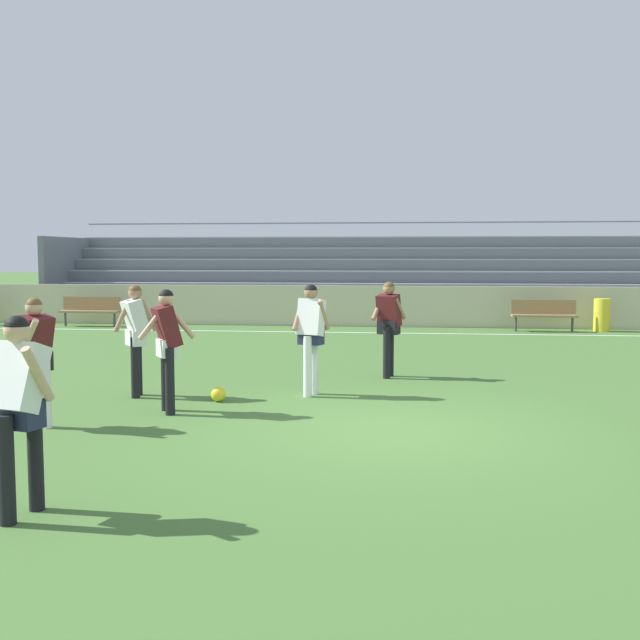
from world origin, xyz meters
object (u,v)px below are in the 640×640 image
object	(u,v)px
bench_far_left	(544,312)
trash_bin	(602,315)
bleacher_stand	(463,275)
player_dark_trailing_run	(167,339)
player_white_wide_left	(19,398)
player_dark_wide_right	(389,320)
player_white_pressing_high	(311,329)
player_white_on_ball	(136,330)
player_dark_dropping_back	(35,351)
soccer_ball	(218,394)
bench_near_bin	(91,308)

from	to	relation	value
bench_far_left	trash_bin	xyz separation A→B (m)	(1.65, 0.22, -0.08)
bleacher_stand	player_dark_trailing_run	size ratio (longest dim) A/B	16.32
bench_far_left	player_white_wide_left	bearing A→B (deg)	-113.51
trash_bin	player_dark_wide_right	xyz separation A→B (m)	(-5.82, -8.79, 0.55)
player_white_pressing_high	player_white_on_ball	bearing A→B (deg)	-171.41
trash_bin	player_white_pressing_high	world-z (taller)	player_white_pressing_high
player_dark_wide_right	player_dark_trailing_run	bearing A→B (deg)	-131.21
trash_bin	player_dark_dropping_back	bearing A→B (deg)	-127.48
player_white_on_ball	player_dark_wide_right	size ratio (longest dim) A/B	1.01
bench_far_left	player_white_pressing_high	xyz separation A→B (m)	(-5.32, -10.44, 0.49)
bench_far_left	player_white_pressing_high	distance (m)	11.73
bleacher_stand	player_dark_dropping_back	distance (m)	17.77
player_white_pressing_high	soccer_ball	world-z (taller)	player_white_pressing_high
player_dark_wide_right	bleacher_stand	bearing A→B (deg)	79.92
player_white_on_ball	player_white_wide_left	bearing A→B (deg)	-79.58
player_white_wide_left	player_dark_dropping_back	xyz separation A→B (m)	(-1.47, 3.11, -0.03)
player_dark_dropping_back	soccer_ball	world-z (taller)	player_dark_dropping_back
soccer_ball	player_dark_dropping_back	bearing A→B (deg)	-134.45
bleacher_stand	player_white_pressing_high	xyz separation A→B (m)	(-3.30, -14.01, -0.46)
bench_far_left	bleacher_stand	bearing A→B (deg)	119.43
bench_near_bin	trash_bin	xyz separation A→B (m)	(15.09, 0.22, -0.08)
player_dark_trailing_run	player_white_pressing_high	bearing A→B (deg)	39.66
player_white_wide_left	bleacher_stand	bearing A→B (deg)	75.77
trash_bin	player_dark_wide_right	size ratio (longest dim) A/B	0.55
bench_near_bin	soccer_ball	bearing A→B (deg)	-58.39
bleacher_stand	bench_near_bin	bearing A→B (deg)	-162.65
player_white_wide_left	player_white_on_ball	bearing A→B (deg)	100.42
player_white_on_ball	soccer_ball	world-z (taller)	player_white_on_ball
player_white_pressing_high	player_dark_dropping_back	xyz separation A→B (m)	(-3.15, -2.54, -0.06)
player_dark_dropping_back	soccer_ball	size ratio (longest dim) A/B	7.46
player_dark_dropping_back	player_white_on_ball	bearing A→B (deg)	76.65
player_dark_wide_right	player_dark_dropping_back	xyz separation A→B (m)	(-4.30, -4.40, -0.04)
bleacher_stand	bench_near_bin	world-z (taller)	bleacher_stand
bleacher_stand	player_dark_trailing_run	world-z (taller)	bleacher_stand
player_dark_wide_right	player_dark_trailing_run	world-z (taller)	player_dark_trailing_run
bench_near_bin	bench_far_left	xyz separation A→B (m)	(13.44, 0.00, 0.00)
bleacher_stand	soccer_ball	distance (m)	15.43
bench_near_bin	player_dark_trailing_run	size ratio (longest dim) A/B	1.06
trash_bin	player_white_wide_left	bearing A→B (deg)	-117.94
soccer_ball	bench_near_bin	bearing A→B (deg)	121.61
bleacher_stand	player_white_pressing_high	bearing A→B (deg)	-103.26
player_white_pressing_high	player_dark_trailing_run	world-z (taller)	player_white_pressing_high
bench_far_left	soccer_ball	distance (m)	12.92
soccer_ball	player_dark_trailing_run	bearing A→B (deg)	-120.50
player_white_on_ball	player_white_wide_left	xyz separation A→B (m)	(0.96, -5.24, -0.03)
bleacher_stand	bench_far_left	world-z (taller)	bleacher_stand
bench_far_left	player_white_pressing_high	world-z (taller)	player_white_pressing_high
bench_near_bin	player_dark_trailing_run	xyz separation A→B (m)	(6.33, -11.93, 0.47)
player_white_on_ball	player_dark_trailing_run	distance (m)	1.38
bench_far_left	player_white_on_ball	xyz separation A→B (m)	(-7.96, -10.84, 0.48)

